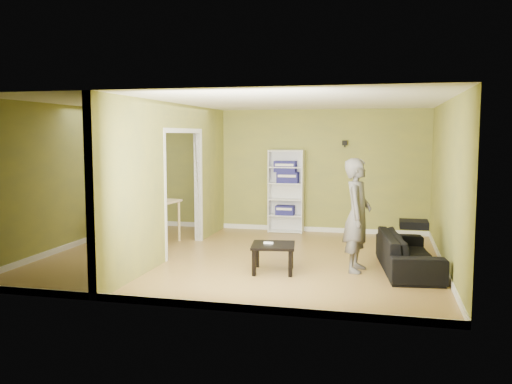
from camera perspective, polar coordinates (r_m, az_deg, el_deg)
room_shell at (r=9.03m, az=-1.53°, el=1.16°), size 6.50×6.50×6.50m
partition at (r=9.41m, az=-8.61°, el=1.29°), size 0.22×5.50×2.60m
wall_speaker at (r=11.41m, az=9.32°, el=5.12°), size 0.10×0.10×0.10m
sofa at (r=8.59m, az=15.75°, el=-5.56°), size 2.04×1.08×0.74m
person at (r=8.30m, az=10.65°, el=-1.40°), size 0.79×0.64×2.02m
bookshelf at (r=11.53m, az=3.23°, el=0.09°), size 0.74×0.32×1.75m
paper_box_navy_a at (r=11.54m, az=3.08°, el=-1.92°), size 0.39×0.25×0.20m
paper_box_navy_b at (r=11.45m, az=3.38°, el=1.54°), size 0.45×0.29×0.23m
paper_box_navy_c at (r=11.45m, az=3.12°, el=2.72°), size 0.46×0.30×0.23m
coffee_table at (r=8.21m, az=1.83°, el=-5.96°), size 0.64×0.64×0.43m
game_controller at (r=8.22m, az=1.32°, el=-5.37°), size 0.14×0.04×0.03m
dining_table at (r=10.63m, az=-11.97°, el=-1.27°), size 1.31×0.87×0.82m
chair_left at (r=10.97m, az=-15.40°, el=-2.55°), size 0.54×0.54×0.94m
chair_near at (r=10.06m, az=-13.18°, el=-3.15°), size 0.53×0.53×0.98m
chair_far at (r=11.15m, az=-10.82°, el=-2.37°), size 0.47×0.47×0.92m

